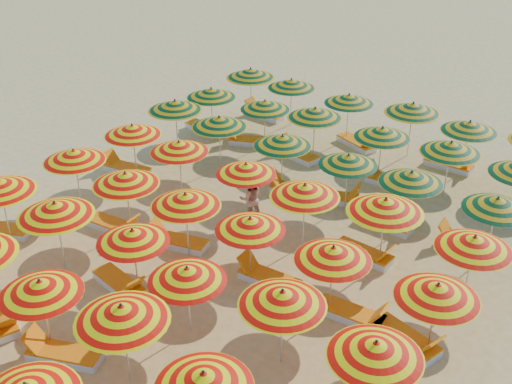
% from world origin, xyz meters
% --- Properties ---
extents(ground, '(120.00, 120.00, 0.00)m').
position_xyz_m(ground, '(0.00, 0.00, 0.00)').
color(ground, '#EAC268').
rests_on(ground, ground).
extents(umbrella_8, '(1.98, 1.98, 1.99)m').
position_xyz_m(umbrella_8, '(-1.27, -6.02, 1.75)').
color(umbrella_8, silver).
rests_on(umbrella_8, ground).
extents(umbrella_9, '(2.47, 2.47, 2.14)m').
position_xyz_m(umbrella_9, '(0.96, -5.72, 1.88)').
color(umbrella_9, silver).
rests_on(umbrella_9, ground).
extents(umbrella_10, '(1.91, 1.91, 2.00)m').
position_xyz_m(umbrella_10, '(3.44, -6.12, 1.76)').
color(umbrella_10, silver).
rests_on(umbrella_10, ground).
extents(umbrella_13, '(2.53, 2.53, 2.16)m').
position_xyz_m(umbrella_13, '(-3.49, -3.73, 1.90)').
color(umbrella_13, silver).
rests_on(umbrella_13, ground).
extents(umbrella_14, '(2.24, 2.24, 1.97)m').
position_xyz_m(umbrella_14, '(-1.09, -3.32, 1.73)').
color(umbrella_14, silver).
rests_on(umbrella_14, ground).
extents(umbrella_15, '(1.92, 1.92, 1.95)m').
position_xyz_m(umbrella_15, '(1.05, -3.76, 1.72)').
color(umbrella_15, silver).
rests_on(umbrella_15, ground).
extents(umbrella_16, '(2.02, 2.02, 2.07)m').
position_xyz_m(umbrella_16, '(3.37, -3.36, 1.82)').
color(umbrella_16, silver).
rests_on(umbrella_16, ground).
extents(umbrella_17, '(2.07, 2.07, 2.04)m').
position_xyz_m(umbrella_17, '(5.69, -3.63, 1.80)').
color(umbrella_17, silver).
rests_on(umbrella_17, ground).
extents(umbrella_18, '(2.01, 2.01, 2.07)m').
position_xyz_m(umbrella_18, '(-5.73, -1.14, 1.82)').
color(umbrella_18, silver).
rests_on(umbrella_18, ground).
extents(umbrella_19, '(2.04, 2.04, 2.08)m').
position_xyz_m(umbrella_19, '(-3.31, -1.34, 1.83)').
color(umbrella_19, silver).
rests_on(umbrella_19, ground).
extents(umbrella_20, '(2.44, 2.44, 2.07)m').
position_xyz_m(umbrella_20, '(-1.09, -1.29, 1.82)').
color(umbrella_20, silver).
rests_on(umbrella_20, ground).
extents(umbrella_21, '(1.89, 1.89, 1.96)m').
position_xyz_m(umbrella_21, '(0.98, -1.17, 1.72)').
color(umbrella_21, silver).
rests_on(umbrella_21, ground).
extents(umbrella_22, '(2.31, 2.31, 2.01)m').
position_xyz_m(umbrella_22, '(3.41, -1.18, 1.77)').
color(umbrella_22, silver).
rests_on(umbrella_22, ground).
extents(umbrella_23, '(2.41, 2.41, 2.02)m').
position_xyz_m(umbrella_23, '(5.99, -1.18, 1.78)').
color(umbrella_23, silver).
rests_on(umbrella_23, ground).
extents(umbrella_24, '(2.25, 2.25, 2.05)m').
position_xyz_m(umbrella_24, '(-5.68, 1.35, 1.80)').
color(umbrella_24, silver).
rests_on(umbrella_24, ground).
extents(umbrella_25, '(2.09, 2.09, 2.01)m').
position_xyz_m(umbrella_25, '(-3.56, 1.29, 1.77)').
color(umbrella_25, silver).
rests_on(umbrella_25, ground).
extents(umbrella_26, '(2.11, 2.11, 1.94)m').
position_xyz_m(umbrella_26, '(-0.95, 1.34, 1.71)').
color(umbrella_26, silver).
rests_on(umbrella_26, ground).
extents(umbrella_27, '(2.39, 2.39, 2.11)m').
position_xyz_m(umbrella_27, '(1.33, 0.97, 1.85)').
color(umbrella_27, silver).
rests_on(umbrella_27, ground).
extents(umbrella_28, '(2.29, 2.29, 2.20)m').
position_xyz_m(umbrella_28, '(3.58, 1.34, 1.94)').
color(umbrella_28, silver).
rests_on(umbrella_28, ground).
extents(umbrella_29, '(2.48, 2.48, 2.03)m').
position_xyz_m(umbrella_29, '(6.03, 1.16, 1.78)').
color(umbrella_29, silver).
rests_on(umbrella_29, ground).
extents(umbrella_30, '(2.60, 2.60, 2.13)m').
position_xyz_m(umbrella_30, '(-5.88, 3.77, 1.88)').
color(umbrella_30, silver).
rests_on(umbrella_30, ground).
extents(umbrella_31, '(2.56, 2.56, 2.07)m').
position_xyz_m(umbrella_31, '(-3.67, 3.55, 1.82)').
color(umbrella_31, silver).
rests_on(umbrella_31, ground).
extents(umbrella_32, '(2.15, 2.15, 2.03)m').
position_xyz_m(umbrella_32, '(-1.06, 3.54, 1.79)').
color(umbrella_32, silver).
rests_on(umbrella_32, ground).
extents(umbrella_33, '(1.98, 1.98, 1.95)m').
position_xyz_m(umbrella_33, '(1.30, 3.64, 1.72)').
color(umbrella_33, silver).
rests_on(umbrella_33, ground).
extents(umbrella_34, '(2.50, 2.50, 2.01)m').
position_xyz_m(umbrella_34, '(3.39, 3.56, 1.77)').
color(umbrella_34, silver).
rests_on(umbrella_34, ground).
extents(umbrella_35, '(2.36, 2.36, 1.97)m').
position_xyz_m(umbrella_35, '(5.90, 3.51, 1.73)').
color(umbrella_35, silver).
rests_on(umbrella_35, ground).
extents(umbrella_36, '(2.45, 2.45, 2.04)m').
position_xyz_m(umbrella_36, '(-5.75, 5.73, 1.79)').
color(umbrella_36, silver).
rests_on(umbrella_36, ground).
extents(umbrella_37, '(2.35, 2.35, 1.95)m').
position_xyz_m(umbrella_37, '(-3.43, 6.02, 1.72)').
color(umbrella_37, silver).
rests_on(umbrella_37, ground).
extents(umbrella_38, '(2.04, 2.04, 2.10)m').
position_xyz_m(umbrella_38, '(-1.34, 6.11, 1.85)').
color(umbrella_38, silver).
rests_on(umbrella_38, ground).
extents(umbrella_39, '(2.24, 2.24, 2.04)m').
position_xyz_m(umbrella_39, '(1.33, 6.01, 1.79)').
color(umbrella_39, silver).
rests_on(umbrella_39, ground).
extents(umbrella_40, '(2.31, 2.31, 2.07)m').
position_xyz_m(umbrella_40, '(3.65, 6.11, 1.82)').
color(umbrella_40, silver).
rests_on(umbrella_40, ground).
extents(umbrella_42, '(2.71, 2.71, 2.17)m').
position_xyz_m(umbrella_42, '(-5.66, 8.25, 1.91)').
color(umbrella_42, silver).
rests_on(umbrella_42, ground).
extents(umbrella_43, '(2.50, 2.50, 2.04)m').
position_xyz_m(umbrella_43, '(-3.76, 8.40, 1.79)').
color(umbrella_43, silver).
rests_on(umbrella_43, ground).
extents(umbrella_44, '(1.91, 1.91, 1.99)m').
position_xyz_m(umbrella_44, '(-1.11, 8.30, 1.75)').
color(umbrella_44, silver).
rests_on(umbrella_44, ground).
extents(umbrella_45, '(2.39, 2.39, 2.17)m').
position_xyz_m(umbrella_45, '(1.40, 8.40, 1.91)').
color(umbrella_45, silver).
rests_on(umbrella_45, ground).
extents(umbrella_46, '(2.31, 2.31, 2.05)m').
position_xyz_m(umbrella_46, '(3.56, 8.16, 1.81)').
color(umbrella_46, silver).
rests_on(umbrella_46, ground).
extents(lounger_5, '(1.82, 1.16, 0.69)m').
position_xyz_m(lounger_5, '(-0.76, -6.12, 0.15)').
color(lounger_5, white).
rests_on(lounger_5, ground).
extents(lounger_8, '(1.82, 1.19, 0.69)m').
position_xyz_m(lounger_8, '(-6.45, -3.63, 0.15)').
color(lounger_8, white).
rests_on(lounger_8, ground).
extents(lounger_9, '(1.81, 0.91, 0.69)m').
position_xyz_m(lounger_9, '(-1.60, -3.50, 0.15)').
color(lounger_9, white).
rests_on(lounger_9, ground).
extents(lounger_11, '(1.77, 0.71, 0.69)m').
position_xyz_m(lounger_11, '(-3.81, -1.53, 0.15)').
color(lounger_11, white).
rests_on(lounger_11, ground).
extents(lounger_12, '(1.82, 0.98, 0.69)m').
position_xyz_m(lounger_12, '(-1.69, -1.10, 0.15)').
color(lounger_12, white).
rests_on(lounger_12, ground).
extents(lounger_13, '(1.76, 0.65, 0.69)m').
position_xyz_m(lounger_13, '(1.48, -1.06, 0.15)').
color(lounger_13, white).
rests_on(lounger_13, ground).
extents(lounger_14, '(1.76, 0.67, 0.69)m').
position_xyz_m(lounger_14, '(4.01, -1.10, 0.15)').
color(lounger_14, white).
rests_on(lounger_14, ground).
extents(lounger_15, '(1.83, 1.05, 0.69)m').
position_xyz_m(lounger_15, '(5.49, -1.18, 0.15)').
color(lounger_15, white).
rests_on(lounger_15, ground).
extents(lounger_16, '(1.79, 0.81, 0.69)m').
position_xyz_m(lounger_16, '(-6.27, 1.44, 0.15)').
color(lounger_16, white).
rests_on(lounger_16, ground).
extents(lounger_17, '(1.77, 0.72, 0.69)m').
position_xyz_m(lounger_17, '(3.08, 1.45, 0.15)').
color(lounger_17, white).
rests_on(lounger_17, ground).
extents(lounger_18, '(1.82, 1.01, 0.69)m').
position_xyz_m(lounger_18, '(-0.56, 3.55, 0.15)').
color(lounger_18, white).
rests_on(lounger_18, ground).
extents(lounger_19, '(1.83, 1.16, 0.69)m').
position_xyz_m(lounger_19, '(0.80, 3.80, 0.15)').
color(lounger_19, white).
rests_on(lounger_19, ground).
extents(lounger_20, '(1.75, 0.63, 0.69)m').
position_xyz_m(lounger_20, '(2.89, 3.31, 0.15)').
color(lounger_20, white).
rests_on(lounger_20, ground).
extents(lounger_21, '(1.76, 0.68, 0.69)m').
position_xyz_m(lounger_21, '(5.30, 3.54, 0.15)').
color(lounger_21, white).
rests_on(lounger_21, ground).
extents(lounger_22, '(1.81, 0.87, 0.69)m').
position_xyz_m(lounger_22, '(-6.25, 5.83, 0.15)').
color(lounger_22, white).
rests_on(lounger_22, ground).
extents(lounger_23, '(1.82, 1.22, 0.69)m').
position_xyz_m(lounger_23, '(-4.03, 5.91, 0.15)').
color(lounger_23, white).
rests_on(lounger_23, ground).
extents(lounger_24, '(1.81, 0.91, 0.69)m').
position_xyz_m(lounger_24, '(-1.94, 5.91, 0.15)').
color(lounger_24, white).
rests_on(lounger_24, ground).
extents(lounger_25, '(1.74, 0.61, 0.69)m').
position_xyz_m(lounger_25, '(1.83, 5.89, 0.15)').
color(lounger_25, white).
rests_on(lounger_25, ground).
extents(lounger_27, '(1.76, 0.68, 0.69)m').
position_xyz_m(lounger_27, '(-5.16, 8.47, 0.15)').
color(lounger_27, white).
rests_on(lounger_27, ground).
extents(lounger_28, '(1.82, 1.18, 0.69)m').
position_xyz_m(lounger_28, '(-0.52, 8.07, 0.15)').
color(lounger_28, white).
rests_on(lounger_28, ground).
extents(lounger_29, '(1.75, 0.64, 0.69)m').
position_xyz_m(lounger_29, '(3.06, 8.30, 0.15)').
color(lounger_29, white).
rests_on(lounger_29, ground).
extents(beachgoer_b, '(0.90, 0.91, 1.48)m').
position_xyz_m(beachgoer_b, '(-0.79, 1.35, 0.74)').
color(beachgoer_b, tan).
rests_on(beachgoer_b, ground).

